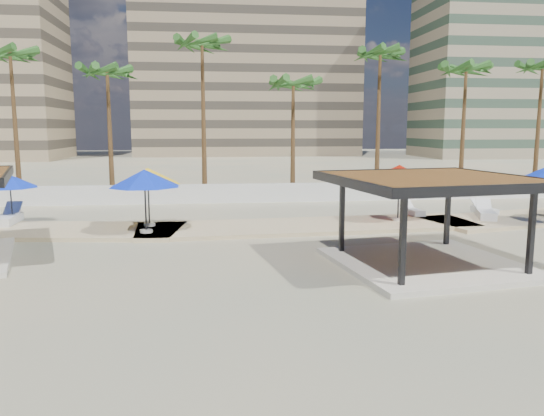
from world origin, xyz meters
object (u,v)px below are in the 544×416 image
at_px(lounger_c, 412,211).
at_px(lounger_d, 485,213).
at_px(lounger_b, 484,210).
at_px(lounger_a, 8,219).
at_px(pavilion_central, 429,213).
at_px(umbrella_c, 399,173).
at_px(umbrella_a, 10,181).

relative_size(lounger_c, lounger_d, 0.77).
bearing_deg(lounger_b, lounger_a, 86.05).
distance_m(lounger_c, lounger_d, 3.61).
height_order(lounger_b, lounger_c, lounger_c).
xyz_separation_m(pavilion_central, lounger_d, (6.57, 8.23, -1.47)).
xyz_separation_m(umbrella_c, lounger_d, (4.75, 0.36, -2.15)).
relative_size(umbrella_c, lounger_b, 2.01).
bearing_deg(lounger_c, lounger_a, 84.62).
xyz_separation_m(umbrella_a, lounger_d, (23.43, -1.43, -1.77)).
distance_m(lounger_b, lounger_c, 4.00).
bearing_deg(lounger_b, umbrella_a, 85.34).
xyz_separation_m(umbrella_c, lounger_b, (5.46, 1.82, -2.19)).
relative_size(pavilion_central, umbrella_a, 2.57).
bearing_deg(lounger_a, umbrella_a, -19.90).
bearing_deg(lounger_a, lounger_d, -95.02).
xyz_separation_m(umbrella_a, umbrella_c, (18.68, -1.79, 0.38)).
bearing_deg(pavilion_central, umbrella_a, 141.35).
bearing_deg(lounger_d, umbrella_a, 106.80).
bearing_deg(lounger_b, lounger_d, 149.38).
height_order(umbrella_c, lounger_a, umbrella_c).
bearing_deg(umbrella_a, pavilion_central, -29.81).
bearing_deg(lounger_a, lounger_b, -91.51).
xyz_separation_m(lounger_a, lounger_c, (20.23, 0.34, -0.05)).
distance_m(lounger_b, lounger_d, 1.62).
bearing_deg(lounger_a, lounger_c, -91.30).
distance_m(pavilion_central, umbrella_c, 8.10).
bearing_deg(umbrella_a, lounger_a, -107.64).
height_order(lounger_a, lounger_b, lounger_a).
distance_m(pavilion_central, lounger_d, 10.63).
height_order(lounger_c, lounger_d, lounger_d).
relative_size(umbrella_c, lounger_a, 1.57).
distance_m(umbrella_a, lounger_c, 20.22).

